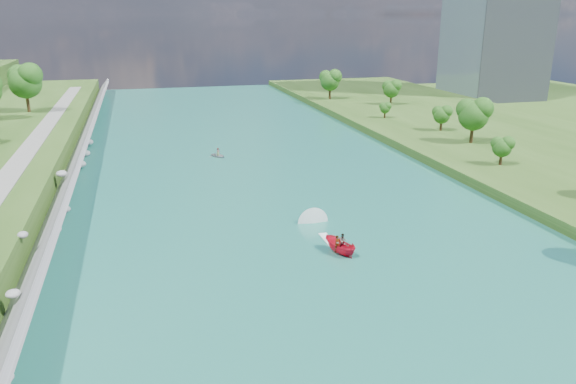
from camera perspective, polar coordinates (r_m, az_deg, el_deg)
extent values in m
plane|color=#2D5119|center=(55.56, 3.19, -6.78)|extent=(260.00, 260.00, 0.00)
cube|color=#1C6A61|center=(73.52, -1.64, -0.53)|extent=(55.00, 240.00, 0.10)
cube|color=slate|center=(71.88, -22.13, -0.82)|extent=(3.54, 236.00, 4.05)
ellipsoid|color=gray|center=(41.63, -26.74, -16.50)|extent=(1.01, 1.05, 0.60)
ellipsoid|color=gray|center=(48.25, -26.17, -9.26)|extent=(1.10, 1.16, 0.61)
ellipsoid|color=gray|center=(57.41, -25.36, -3.95)|extent=(0.95, 1.08, 0.63)
ellipsoid|color=gray|center=(64.40, -22.63, -3.52)|extent=(1.44, 1.21, 0.90)
ellipsoid|color=gray|center=(72.02, -21.64, -1.63)|extent=(1.13, 1.14, 0.75)
ellipsoid|color=gray|center=(79.88, -22.03, 1.75)|extent=(1.37, 1.78, 0.77)
ellipsoid|color=gray|center=(91.92, -20.31, 2.67)|extent=(1.62, 1.62, 1.02)
ellipsoid|color=gray|center=(100.83, -19.86, 3.71)|extent=(1.45, 1.80, 1.01)
ellipsoid|color=gray|center=(107.83, -19.55, 4.81)|extent=(1.49, 1.93, 1.03)
ellipsoid|color=#165416|center=(129.18, -25.13, 9.94)|extent=(7.03, 7.03, 11.72)
ellipsoid|color=#165416|center=(88.93, 20.91, 4.18)|extent=(3.06, 3.06, 5.10)
ellipsoid|color=#165416|center=(102.57, 18.32, 7.29)|extent=(5.55, 5.55, 9.25)
ellipsoid|color=#165416|center=(112.36, 15.35, 7.47)|extent=(3.44, 3.44, 5.73)
ellipsoid|color=#165416|center=(124.15, 9.84, 8.35)|extent=(2.41, 2.41, 4.02)
ellipsoid|color=#165416|center=(142.97, 10.46, 10.15)|extent=(4.33, 4.33, 7.22)
ellipsoid|color=#165416|center=(150.65, 4.29, 11.11)|extent=(5.43, 5.43, 9.05)
imported|color=red|center=(56.40, 5.28, -5.46)|extent=(2.91, 4.38, 1.58)
imported|color=#66605B|center=(55.76, 5.05, -5.27)|extent=(0.72, 0.58, 1.72)
imported|color=#66605B|center=(56.88, 5.60, -4.94)|extent=(0.84, 0.72, 1.49)
cube|color=white|center=(59.29, 4.27, -5.05)|extent=(0.90, 5.00, 0.06)
imported|color=#9C9EA5|center=(94.90, -7.11, 3.74)|extent=(3.35, 3.63, 0.61)
imported|color=#66605B|center=(94.76, -7.12, 4.08)|extent=(0.70, 0.55, 1.26)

